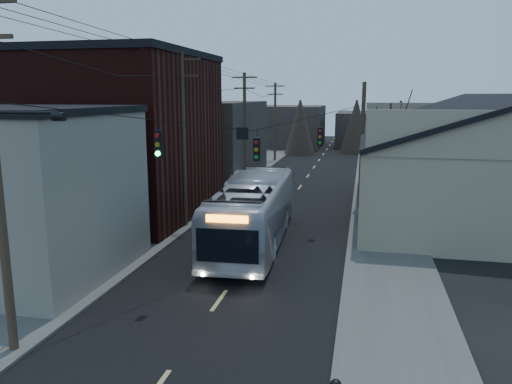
% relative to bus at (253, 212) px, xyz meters
% --- Properties ---
extents(road_surface, '(9.00, 110.00, 0.02)m').
position_rel_bus_xyz_m(road_surface, '(0.31, 14.64, -1.73)').
color(road_surface, black).
rests_on(road_surface, ground).
extents(sidewalk_left, '(4.00, 110.00, 0.12)m').
position_rel_bus_xyz_m(sidewalk_left, '(-6.19, 14.64, -1.68)').
color(sidewalk_left, '#474744').
rests_on(sidewalk_left, ground).
extents(sidewalk_right, '(4.00, 110.00, 0.12)m').
position_rel_bus_xyz_m(sidewalk_right, '(6.81, 14.64, -1.68)').
color(sidewalk_right, '#474744').
rests_on(sidewalk_right, ground).
extents(building_clapboard, '(8.00, 8.00, 7.00)m').
position_rel_bus_xyz_m(building_clapboard, '(-8.69, -6.36, 1.76)').
color(building_clapboard, gray).
rests_on(building_clapboard, ground).
extents(building_brick, '(10.00, 12.00, 10.00)m').
position_rel_bus_xyz_m(building_brick, '(-9.69, 4.64, 3.26)').
color(building_brick, black).
rests_on(building_brick, ground).
extents(building_left_far, '(9.00, 14.00, 7.00)m').
position_rel_bus_xyz_m(building_left_far, '(-9.19, 20.64, 1.76)').
color(building_left_far, '#2E2925').
rests_on(building_left_far, ground).
extents(warehouse, '(16.16, 20.60, 7.73)m').
position_rel_bus_xyz_m(warehouse, '(13.31, 9.64, 0.96)').
color(warehouse, gray).
rests_on(warehouse, ground).
extents(building_far_left, '(10.00, 12.00, 6.00)m').
position_rel_bus_xyz_m(building_far_left, '(-5.69, 49.64, 1.26)').
color(building_far_left, '#2E2925').
rests_on(building_far_left, ground).
extents(building_far_right, '(12.00, 14.00, 5.00)m').
position_rel_bus_xyz_m(building_far_right, '(7.31, 54.64, 0.76)').
color(building_far_right, '#2E2925').
rests_on(building_far_right, ground).
extents(bare_tree, '(0.40, 0.40, 7.20)m').
position_rel_bus_xyz_m(bare_tree, '(6.81, 4.64, 1.86)').
color(bare_tree, black).
rests_on(bare_tree, ground).
extents(utility_lines, '(11.24, 45.28, 10.50)m').
position_rel_bus_xyz_m(utility_lines, '(-2.80, 8.78, 3.21)').
color(utility_lines, '#382B1E').
rests_on(utility_lines, ground).
extents(bus, '(3.56, 12.63, 3.48)m').
position_rel_bus_xyz_m(bus, '(0.00, 0.00, 0.00)').
color(bus, '#B2B5BE').
rests_on(bus, ground).
extents(parked_car, '(2.04, 4.91, 1.58)m').
position_rel_bus_xyz_m(parked_car, '(-3.99, 14.15, -0.95)').
color(parked_car, '#ACAFB4').
rests_on(parked_car, ground).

